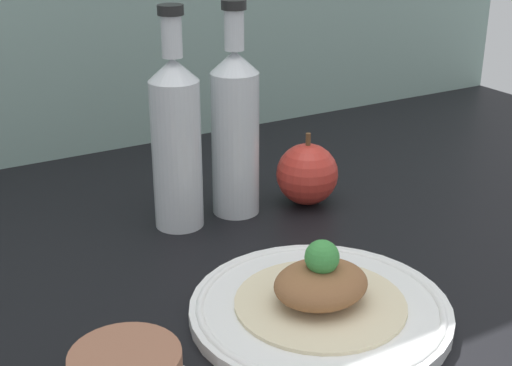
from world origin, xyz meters
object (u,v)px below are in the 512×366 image
cider_bottle_right (235,129)px  apple (307,174)px  plated_food (321,286)px  cider_bottle_left (173,140)px  plate (320,309)px

cider_bottle_right → apple: cider_bottle_right is taller
cider_bottle_right → apple: bearing=-13.9°
apple → plated_food: bearing=-121.1°
cider_bottle_left → apple: bearing=-7.4°
cider_bottle_right → plate: bearing=-100.4°
plate → apple: (15.10, 25.04, 3.50)cm
cider_bottle_left → plated_food: bearing=-81.9°
plated_food → cider_bottle_right: cider_bottle_right is taller
cider_bottle_left → apple: 20.60cm
cider_bottle_left → cider_bottle_right: (9.00, 0.00, 0.00)cm
plate → cider_bottle_right: bearing=79.6°
apple → cider_bottle_left: bearing=172.6°
plate → cider_bottle_left: (-3.92, 27.52, 11.02)cm
plate → plated_food: bearing=90.0°
apple → cider_bottle_right: bearing=166.1°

